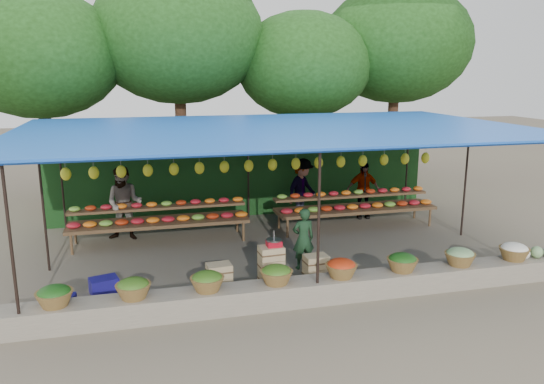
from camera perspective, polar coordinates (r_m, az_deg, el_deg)
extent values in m
plane|color=#695B4D|center=(12.13, 0.33, -6.36)|extent=(60.00, 60.00, 0.00)
cube|color=#6F6759|center=(9.60, 4.58, -10.49)|extent=(10.60, 0.55, 0.40)
cylinder|color=black|center=(8.78, -26.21, -5.75)|extent=(0.05, 0.05, 2.80)
cylinder|color=black|center=(9.05, 5.03, -3.87)|extent=(0.05, 0.05, 2.80)
cylinder|color=black|center=(11.53, -23.41, -1.23)|extent=(0.05, 0.05, 2.80)
cylinder|color=black|center=(13.74, 20.10, 1.20)|extent=(0.05, 0.05, 2.80)
cylinder|color=black|center=(14.33, -21.71, 1.53)|extent=(0.05, 0.05, 2.80)
cylinder|color=black|center=(14.50, -2.57, 2.57)|extent=(0.05, 0.05, 2.80)
cylinder|color=black|center=(16.17, 14.34, 3.26)|extent=(0.05, 0.05, 2.80)
cube|color=blue|center=(11.51, 0.35, 6.91)|extent=(10.80, 6.60, 0.04)
cube|color=blue|center=(9.62, 3.39, 4.61)|extent=(10.80, 2.19, 0.26)
cube|color=blue|center=(13.46, -1.83, 7.02)|extent=(10.80, 2.19, 0.26)
cylinder|color=gray|center=(12.96, -1.23, 4.11)|extent=(9.60, 0.01, 0.01)
ellipsoid|color=#FDFF28|center=(12.77, -21.30, 1.82)|extent=(0.23, 0.17, 0.30)
ellipsoid|color=#FDFF28|center=(12.71, -18.62, 1.98)|extent=(0.23, 0.17, 0.30)
ellipsoid|color=#FDFF28|center=(12.68, -15.92, 2.13)|extent=(0.23, 0.17, 0.30)
ellipsoid|color=#FDFF28|center=(12.67, -13.21, 2.29)|extent=(0.23, 0.17, 0.30)
ellipsoid|color=#FDFF28|center=(12.70, -10.50, 2.43)|extent=(0.23, 0.17, 0.30)
ellipsoid|color=#FDFF28|center=(12.75, -7.81, 2.57)|extent=(0.23, 0.17, 0.30)
ellipsoid|color=#FDFF28|center=(12.83, -5.15, 2.71)|extent=(0.23, 0.17, 0.30)
ellipsoid|color=#FDFF28|center=(12.94, -2.52, 2.83)|extent=(0.23, 0.17, 0.30)
ellipsoid|color=#FDFF28|center=(13.07, 0.06, 2.95)|extent=(0.23, 0.17, 0.30)
ellipsoid|color=#FDFF28|center=(13.23, 2.58, 3.06)|extent=(0.23, 0.17, 0.30)
ellipsoid|color=#FDFF28|center=(13.42, 5.03, 3.16)|extent=(0.23, 0.17, 0.30)
ellipsoid|color=#FDFF28|center=(13.63, 7.42, 3.26)|extent=(0.23, 0.17, 0.30)
ellipsoid|color=#FDFF28|center=(13.86, 9.73, 3.34)|extent=(0.23, 0.17, 0.30)
ellipsoid|color=#FDFF28|center=(14.11, 11.96, 3.42)|extent=(0.23, 0.17, 0.30)
ellipsoid|color=#FDFF28|center=(14.39, 14.11, 3.48)|extent=(0.23, 0.17, 0.30)
ellipsoid|color=#FDFF28|center=(14.68, 16.17, 3.55)|extent=(0.23, 0.17, 0.30)
ellipsoid|color=#1C4F15|center=(9.09, -22.40, -10.00)|extent=(0.52, 0.52, 0.23)
ellipsoid|color=#39651A|center=(8.98, -14.71, -9.69)|extent=(0.52, 0.52, 0.23)
ellipsoid|color=#39651A|center=(9.04, -6.99, -9.20)|extent=(0.52, 0.52, 0.23)
ellipsoid|color=#39651A|center=(9.25, 0.48, -8.56)|extent=(0.52, 0.52, 0.23)
ellipsoid|color=#B62C0F|center=(9.61, 7.48, -7.84)|extent=(0.52, 0.52, 0.23)
ellipsoid|color=#1C4F15|center=(10.10, 13.86, -7.07)|extent=(0.52, 0.52, 0.23)
ellipsoid|color=#7BA768|center=(10.70, 19.58, -6.31)|extent=(0.52, 0.52, 0.23)
ellipsoid|color=white|center=(11.40, 24.62, -5.59)|extent=(0.52, 0.52, 0.23)
cube|color=#1A4A1D|center=(14.77, -2.77, 2.17)|extent=(10.60, 0.06, 2.50)
cylinder|color=#3C2515|center=(17.18, -23.04, 5.16)|extent=(0.36, 0.36, 3.97)
ellipsoid|color=black|center=(17.07, -23.80, 13.42)|extent=(4.77, 4.77, 3.69)
cylinder|color=#3C2515|center=(17.41, -9.74, 6.94)|extent=(0.36, 0.36, 4.48)
ellipsoid|color=black|center=(17.35, -10.10, 16.17)|extent=(5.39, 5.39, 4.17)
cylinder|color=#3C2515|center=(17.94, 3.29, 6.04)|extent=(0.36, 0.36, 3.71)
ellipsoid|color=black|center=(17.81, 3.39, 13.47)|extent=(4.47, 4.47, 3.45)
cylinder|color=#3C2515|center=(19.60, 12.82, 7.28)|extent=(0.36, 0.36, 4.35)
ellipsoid|color=black|center=(19.54, 13.23, 15.23)|extent=(5.24, 5.24, 4.05)
cube|color=#49291D|center=(12.86, -12.02, -3.18)|extent=(4.20, 0.95, 0.08)
cube|color=#49291D|center=(13.08, -12.14, -1.64)|extent=(4.20, 0.35, 0.06)
cylinder|color=#49291D|center=(12.64, -20.77, -5.23)|extent=(0.06, 0.06, 0.50)
cylinder|color=#49291D|center=(12.76, -3.09, -4.20)|extent=(0.06, 0.06, 0.50)
cylinder|color=#49291D|center=(13.40, -20.42, -4.19)|extent=(0.06, 0.06, 0.50)
cylinder|color=#49291D|center=(13.52, -3.76, -3.23)|extent=(0.06, 0.06, 0.50)
ellipsoid|color=red|center=(12.77, -20.56, -3.39)|extent=(0.31, 0.26, 0.13)
ellipsoid|color=#71B036|center=(13.13, -20.46, -1.72)|extent=(0.26, 0.22, 0.12)
ellipsoid|color=orange|center=(12.73, -19.00, -3.31)|extent=(0.31, 0.26, 0.13)
ellipsoid|color=#B62C0F|center=(13.10, -18.94, -1.64)|extent=(0.26, 0.22, 0.12)
ellipsoid|color=#71B036|center=(12.71, -17.42, -3.23)|extent=(0.31, 0.26, 0.13)
ellipsoid|color=red|center=(13.07, -17.41, -1.55)|extent=(0.26, 0.22, 0.12)
ellipsoid|color=#B62C0F|center=(12.69, -15.85, -3.14)|extent=(0.31, 0.26, 0.13)
ellipsoid|color=orange|center=(13.06, -15.88, -1.47)|extent=(0.26, 0.22, 0.12)
ellipsoid|color=red|center=(12.68, -14.27, -3.06)|extent=(0.31, 0.26, 0.13)
ellipsoid|color=red|center=(13.05, -14.35, -1.39)|extent=(0.26, 0.22, 0.12)
ellipsoid|color=orange|center=(12.69, -12.69, -2.97)|extent=(0.31, 0.26, 0.13)
ellipsoid|color=orange|center=(13.05, -12.81, -1.30)|extent=(0.26, 0.22, 0.12)
ellipsoid|color=red|center=(12.70, -11.11, -2.88)|extent=(0.31, 0.26, 0.13)
ellipsoid|color=#71B036|center=(13.06, -11.28, -1.21)|extent=(0.26, 0.22, 0.12)
ellipsoid|color=orange|center=(12.72, -9.53, -2.78)|extent=(0.31, 0.26, 0.13)
ellipsoid|color=#B62C0F|center=(13.09, -9.75, -1.12)|extent=(0.26, 0.22, 0.12)
ellipsoid|color=#71B036|center=(12.75, -7.97, -2.69)|extent=(0.31, 0.26, 0.13)
ellipsoid|color=red|center=(13.12, -8.23, -1.04)|extent=(0.26, 0.22, 0.12)
ellipsoid|color=#B62C0F|center=(12.79, -6.41, -2.59)|extent=(0.31, 0.26, 0.13)
ellipsoid|color=orange|center=(13.16, -6.72, -0.95)|extent=(0.26, 0.22, 0.12)
ellipsoid|color=red|center=(12.84, -4.86, -2.50)|extent=(0.31, 0.26, 0.13)
ellipsoid|color=red|center=(13.20, -5.21, -0.86)|extent=(0.26, 0.22, 0.12)
ellipsoid|color=orange|center=(12.90, -3.33, -2.40)|extent=(0.31, 0.26, 0.13)
ellipsoid|color=orange|center=(13.26, -3.72, -0.77)|extent=(0.26, 0.22, 0.12)
cube|color=#49291D|center=(13.95, 8.95, -1.78)|extent=(4.20, 0.95, 0.08)
cube|color=#49291D|center=(14.15, 8.51, -0.39)|extent=(4.20, 0.35, 0.06)
cylinder|color=#49291D|center=(13.01, 1.67, -3.85)|extent=(0.06, 0.06, 0.50)
cylinder|color=#49291D|center=(14.54, 16.62, -2.58)|extent=(0.06, 0.06, 0.50)
cylinder|color=#49291D|center=(13.75, 0.75, -2.92)|extent=(0.06, 0.06, 0.50)
cylinder|color=#49291D|center=(15.21, 15.09, -1.81)|extent=(0.06, 0.06, 0.50)
ellipsoid|color=red|center=(13.16, 1.59, -2.07)|extent=(0.31, 0.26, 0.13)
ellipsoid|color=#71B036|center=(13.51, 1.08, -0.48)|extent=(0.26, 0.22, 0.12)
ellipsoid|color=orange|center=(13.26, 3.05, -1.97)|extent=(0.31, 0.26, 0.13)
ellipsoid|color=#B62C0F|center=(13.61, 2.50, -0.40)|extent=(0.26, 0.22, 0.12)
ellipsoid|color=#71B036|center=(13.36, 4.48, -1.87)|extent=(0.31, 0.26, 0.13)
ellipsoid|color=red|center=(13.71, 3.90, -0.31)|extent=(0.26, 0.22, 0.12)
ellipsoid|color=#B62C0F|center=(13.48, 5.89, -1.77)|extent=(0.31, 0.26, 0.13)
ellipsoid|color=orange|center=(13.82, 5.27, -0.23)|extent=(0.26, 0.22, 0.12)
ellipsoid|color=red|center=(13.60, 7.28, -1.67)|extent=(0.31, 0.26, 0.13)
ellipsoid|color=red|center=(13.94, 6.63, -0.15)|extent=(0.26, 0.22, 0.12)
ellipsoid|color=orange|center=(13.73, 8.63, -1.58)|extent=(0.31, 0.26, 0.13)
ellipsoid|color=orange|center=(14.07, 7.96, -0.07)|extent=(0.26, 0.22, 0.12)
ellipsoid|color=red|center=(13.87, 9.97, -1.48)|extent=(0.31, 0.26, 0.13)
ellipsoid|color=#71B036|center=(14.21, 9.27, 0.01)|extent=(0.26, 0.22, 0.12)
ellipsoid|color=orange|center=(14.02, 11.27, -1.38)|extent=(0.31, 0.26, 0.13)
ellipsoid|color=#B62C0F|center=(14.35, 10.55, 0.09)|extent=(0.26, 0.22, 0.12)
ellipsoid|color=#71B036|center=(14.17, 12.55, -1.29)|extent=(0.31, 0.26, 0.13)
ellipsoid|color=red|center=(14.50, 11.81, 0.17)|extent=(0.26, 0.22, 0.12)
ellipsoid|color=#B62C0F|center=(14.33, 13.80, -1.20)|extent=(0.31, 0.26, 0.13)
ellipsoid|color=orange|center=(14.65, 13.04, 0.24)|extent=(0.26, 0.22, 0.12)
ellipsoid|color=red|center=(14.49, 15.02, -1.11)|extent=(0.31, 0.26, 0.13)
ellipsoid|color=red|center=(14.81, 14.24, 0.31)|extent=(0.26, 0.22, 0.12)
ellipsoid|color=orange|center=(14.67, 16.22, -1.02)|extent=(0.31, 0.26, 0.13)
ellipsoid|color=orange|center=(14.98, 15.42, 0.39)|extent=(0.26, 0.22, 0.12)
cube|color=tan|center=(10.09, -5.68, -9.78)|extent=(0.47, 0.37, 0.25)
cube|color=tan|center=(9.99, -5.71, -8.40)|extent=(0.47, 0.37, 0.25)
cube|color=tan|center=(10.27, -0.09, -9.29)|extent=(0.47, 0.37, 0.25)
cube|color=tan|center=(10.17, -0.09, -7.93)|extent=(0.47, 0.37, 0.25)
cube|color=tan|center=(10.08, -0.09, -6.55)|extent=(0.47, 0.37, 0.25)
cube|color=tan|center=(10.51, 4.73, -8.79)|extent=(0.47, 0.37, 0.25)
cube|color=tan|center=(10.42, 4.76, -7.46)|extent=(0.47, 0.37, 0.25)
cube|color=red|center=(10.04, 0.22, -5.56)|extent=(0.27, 0.24, 0.11)
cylinder|color=gray|center=(10.02, 0.22, -5.19)|extent=(0.29, 0.29, 0.03)
cylinder|color=gray|center=(9.99, 0.22, -4.71)|extent=(0.03, 0.03, 0.20)
imported|color=#1A3A20|center=(10.92, 3.39, -5.03)|extent=(0.48, 0.33, 1.29)
imported|color=slate|center=(13.18, -15.57, -1.20)|extent=(1.03, 0.89, 1.79)
imported|color=slate|center=(14.50, 3.25, 0.32)|extent=(1.25, 1.13, 1.69)
imported|color=slate|center=(14.81, 9.76, 0.19)|extent=(0.96, 0.50, 1.57)
cube|color=navy|center=(9.84, -21.86, -11.17)|extent=(0.53, 0.41, 0.29)
cube|color=navy|center=(10.38, -17.62, -9.56)|extent=(0.57, 0.47, 0.29)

